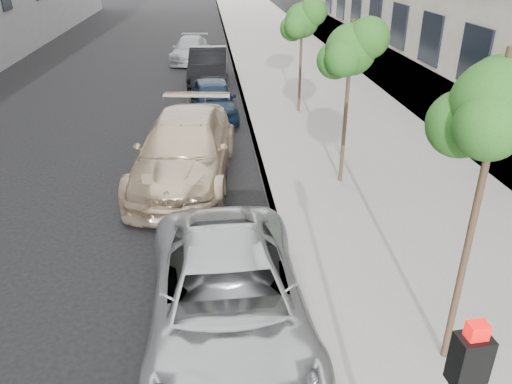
{
  "coord_description": "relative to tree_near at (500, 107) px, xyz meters",
  "views": [
    {
      "loc": [
        -0.29,
        -4.04,
        5.85
      ],
      "look_at": [
        0.58,
        4.77,
        1.5
      ],
      "focal_mm": 35.0,
      "sensor_mm": 36.0,
      "label": 1
    }
  ],
  "objects": [
    {
      "name": "tree_near",
      "position": [
        0.0,
        0.0,
        0.0
      ],
      "size": [
        1.56,
        1.36,
        4.76
      ],
      "color": "#38281C",
      "rests_on": "sidewalk"
    },
    {
      "name": "sedan_black",
      "position": [
        -3.43,
        18.14,
        -3.3
      ],
      "size": [
        1.95,
        5.04,
        1.64
      ],
      "primitive_type": "imported",
      "rotation": [
        0.0,
        0.0,
        -0.05
      ],
      "color": "black",
      "rests_on": "ground"
    },
    {
      "name": "minivan",
      "position": [
        -3.33,
        0.92,
        -3.36
      ],
      "size": [
        2.65,
        5.54,
        1.52
      ],
      "primitive_type": "imported",
      "rotation": [
        0.0,
        0.0,
        0.02
      ],
      "color": "#ADB0B2",
      "rests_on": "ground"
    },
    {
      "name": "curb",
      "position": [
        -2.05,
        22.5,
        -4.05
      ],
      "size": [
        0.15,
        72.0,
        0.14
      ],
      "primitive_type": "cube",
      "color": "#9E9B93",
      "rests_on": "ground"
    },
    {
      "name": "sedan_rear",
      "position": [
        -4.4,
        23.47,
        -3.47
      ],
      "size": [
        2.36,
        4.68,
        1.3
      ],
      "primitive_type": "imported",
      "rotation": [
        0.0,
        0.0,
        -0.12
      ],
      "color": "gray",
      "rests_on": "ground"
    },
    {
      "name": "sedan_blue",
      "position": [
        -3.33,
        13.0,
        -3.42
      ],
      "size": [
        1.88,
        4.19,
        1.4
      ],
      "primitive_type": "imported",
      "rotation": [
        0.0,
        0.0,
        0.06
      ],
      "color": "black",
      "rests_on": "ground"
    },
    {
      "name": "suv",
      "position": [
        -4.21,
        7.31,
        -3.24
      ],
      "size": [
        3.18,
        6.34,
        1.77
      ],
      "primitive_type": "imported",
      "rotation": [
        0.0,
        0.0,
        -0.12
      ],
      "color": "tan",
      "rests_on": "ground"
    },
    {
      "name": "tree_far",
      "position": [
        0.0,
        13.0,
        -0.64
      ],
      "size": [
        1.6,
        1.4,
        4.14
      ],
      "color": "#38281C",
      "rests_on": "sidewalk"
    },
    {
      "name": "tree_mid",
      "position": [
        0.0,
        6.5,
        -0.49
      ],
      "size": [
        1.61,
        1.41,
        4.28
      ],
      "color": "#38281C",
      "rests_on": "sidewalk"
    },
    {
      "name": "sidewalk",
      "position": [
        1.07,
        22.5,
        -4.05
      ],
      "size": [
        6.4,
        72.0,
        0.14
      ],
      "primitive_type": "cube",
      "color": "gray",
      "rests_on": "ground"
    }
  ]
}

